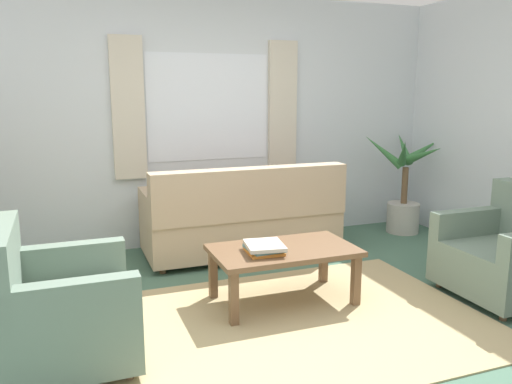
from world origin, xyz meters
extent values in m
plane|color=#476B56|center=(0.00, 0.00, 0.00)|extent=(6.24, 6.24, 0.00)
cube|color=silver|center=(0.00, 2.26, 1.30)|extent=(5.32, 0.12, 2.60)
cube|color=white|center=(0.00, 2.20, 1.45)|extent=(1.30, 0.01, 1.10)
cube|color=beige|center=(-0.83, 2.17, 1.45)|extent=(0.32, 0.06, 1.40)
cube|color=beige|center=(0.83, 2.17, 1.45)|extent=(0.32, 0.06, 1.40)
cube|color=tan|center=(0.00, 0.00, 0.01)|extent=(2.70, 1.95, 0.01)
cube|color=tan|center=(0.16, 1.66, 0.25)|extent=(1.90, 0.80, 0.38)
cube|color=tan|center=(0.16, 1.34, 0.68)|extent=(1.90, 0.20, 0.48)
cube|color=tan|center=(1.03, 1.66, 0.56)|extent=(0.16, 0.80, 0.24)
cube|color=tan|center=(-0.71, 1.66, 0.56)|extent=(0.16, 0.80, 0.24)
cylinder|color=brown|center=(1.01, 1.96, 0.03)|extent=(0.06, 0.06, 0.06)
cylinder|color=brown|center=(-0.69, 1.96, 0.03)|extent=(0.06, 0.06, 0.06)
cylinder|color=brown|center=(1.01, 1.36, 0.03)|extent=(0.06, 0.06, 0.06)
cylinder|color=brown|center=(-0.69, 1.36, 0.03)|extent=(0.06, 0.06, 0.06)
cube|color=slate|center=(-1.51, 0.02, 0.24)|extent=(0.80, 0.84, 0.36)
cube|color=slate|center=(-1.51, -0.34, 0.53)|extent=(0.80, 0.12, 0.22)
cube|color=slate|center=(-1.52, 0.38, 0.53)|extent=(0.80, 0.12, 0.22)
cylinder|color=brown|center=(-1.19, -0.32, 0.03)|extent=(0.05, 0.05, 0.06)
cylinder|color=brown|center=(-1.20, 0.36, 0.03)|extent=(0.05, 0.05, 0.06)
cylinder|color=brown|center=(-1.84, 0.36, 0.03)|extent=(0.05, 0.05, 0.06)
cube|color=slate|center=(1.74, -0.14, 0.24)|extent=(0.80, 0.84, 0.36)
cube|color=slate|center=(1.75, 0.22, 0.53)|extent=(0.80, 0.12, 0.22)
cylinder|color=brown|center=(1.43, 0.20, 0.03)|extent=(0.05, 0.05, 0.06)
cylinder|color=brown|center=(1.42, -0.48, 0.03)|extent=(0.05, 0.05, 0.06)
cylinder|color=brown|center=(2.07, 0.20, 0.03)|extent=(0.05, 0.05, 0.06)
cube|color=brown|center=(0.07, 0.38, 0.42)|extent=(1.10, 0.64, 0.04)
cube|color=brown|center=(-0.42, 0.12, 0.20)|extent=(0.06, 0.06, 0.40)
cube|color=brown|center=(0.56, 0.12, 0.20)|extent=(0.06, 0.06, 0.40)
cube|color=brown|center=(-0.42, 0.64, 0.20)|extent=(0.06, 0.06, 0.40)
cube|color=brown|center=(0.56, 0.64, 0.20)|extent=(0.06, 0.06, 0.40)
cube|color=orange|center=(-0.11, 0.32, 0.45)|extent=(0.26, 0.27, 0.02)
cube|color=#5B8E93|center=(-0.10, 0.34, 0.47)|extent=(0.26, 0.28, 0.02)
cube|color=beige|center=(-0.11, 0.32, 0.50)|extent=(0.31, 0.35, 0.03)
cylinder|color=#B7B2A8|center=(2.19, 1.75, 0.17)|extent=(0.37, 0.37, 0.34)
cylinder|color=brown|center=(2.19, 1.75, 0.55)|extent=(0.07, 0.07, 0.42)
cone|color=#38753D|center=(2.46, 1.78, 0.96)|extent=(0.56, 0.18, 0.30)
cone|color=#38753D|center=(2.33, 1.99, 0.96)|extent=(0.29, 0.51, 0.40)
cone|color=#38753D|center=(1.95, 1.86, 0.95)|extent=(0.45, 0.29, 0.43)
cone|color=#38753D|center=(1.99, 1.54, 0.96)|extent=(0.40, 0.48, 0.41)
cone|color=#38753D|center=(2.23, 1.50, 0.94)|extent=(0.16, 0.51, 0.29)
camera|label=1|loc=(-1.46, -3.08, 1.63)|focal=36.09mm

